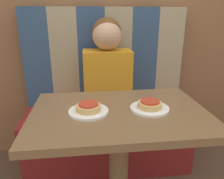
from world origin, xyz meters
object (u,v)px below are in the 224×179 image
person (107,66)px  pizza_right (150,104)px  plate_right (149,108)px  pizza_left (88,107)px  plate_left (89,111)px

person → pizza_right: bearing=-76.5°
plate_right → pizza_right: size_ratio=1.62×
person → pizza_left: 0.63m
person → plate_right: person is taller
pizza_left → pizza_right: bearing=0.0°
plate_right → person: bearing=103.5°
plate_left → plate_right: same height
pizza_right → plate_right: bearing=-90.0°
plate_right → pizza_left: 0.29m
pizza_left → plate_left: bearing=-90.0°
plate_left → pizza_right: (0.29, 0.00, 0.02)m
plate_right → pizza_left: pizza_left is taller
plate_right → pizza_right: pizza_right is taller
person → plate_left: size_ratio=3.70×
plate_left → pizza_right: 0.29m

